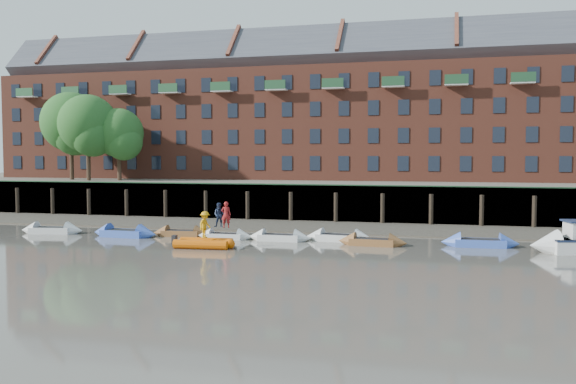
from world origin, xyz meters
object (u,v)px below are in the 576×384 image
(rowboat_6, at_px, (372,242))
(rib_tender, at_px, (206,243))
(rowboat_3, at_px, (225,236))
(rowboat_2, at_px, (182,233))
(person_rower_a, at_px, (226,215))
(rowboat_1, at_px, (125,233))
(rowboat_4, at_px, (279,237))
(motor_launch, at_px, (574,242))
(rowboat_7, at_px, (480,243))
(rowboat_5, at_px, (339,238))
(rowboat_0, at_px, (52,230))
(person_rower_b, at_px, (219,215))
(person_rib_crew, at_px, (205,225))

(rowboat_6, xyz_separation_m, rib_tender, (-10.02, -3.64, 0.06))
(rowboat_6, bearing_deg, rowboat_3, -179.73)
(rowboat_2, relative_size, person_rower_a, 2.36)
(rowboat_1, bearing_deg, rowboat_2, 21.34)
(rib_tender, bearing_deg, rowboat_2, 124.76)
(rowboat_2, xyz_separation_m, rowboat_3, (3.55, -0.61, -0.01))
(rowboat_4, distance_m, motor_launch, 18.39)
(rowboat_7, bearing_deg, rowboat_3, -179.77)
(rowboat_2, distance_m, motor_launch, 25.85)
(rowboat_4, height_order, rowboat_6, rowboat_6)
(rowboat_5, height_order, person_rower_a, person_rower_a)
(rowboat_4, relative_size, rib_tender, 1.14)
(rowboat_0, height_order, rowboat_6, rowboat_0)
(person_rower_b, bearing_deg, person_rower_a, -28.28)
(rowboat_2, xyz_separation_m, rib_tender, (3.80, -4.74, 0.07))
(rowboat_5, bearing_deg, rowboat_4, -162.61)
(person_rib_crew, bearing_deg, rowboat_7, -63.92)
(rowboat_6, bearing_deg, person_rib_crew, -157.34)
(rib_tender, relative_size, motor_launch, 0.61)
(rowboat_3, xyz_separation_m, rowboat_7, (16.97, 0.66, 0.04))
(rowboat_7, xyz_separation_m, person_rower_b, (-17.47, -0.38, 1.39))
(rowboat_1, bearing_deg, rowboat_3, 7.86)
(person_rower_a, bearing_deg, rowboat_5, 173.67)
(rowboat_3, relative_size, rowboat_4, 0.91)
(rowboat_0, relative_size, rowboat_1, 0.97)
(rowboat_6, distance_m, person_rower_b, 10.90)
(rowboat_1, distance_m, rowboat_6, 17.64)
(person_rower_a, height_order, person_rib_crew, person_rower_a)
(rowboat_1, xyz_separation_m, motor_launch, (29.63, 0.16, 0.38))
(rowboat_1, height_order, motor_launch, motor_launch)
(rowboat_0, height_order, rowboat_5, rowboat_0)
(rowboat_2, xyz_separation_m, rowboat_6, (13.82, -1.11, 0.01))
(rowboat_7, height_order, person_rib_crew, person_rib_crew)
(rowboat_0, bearing_deg, rowboat_4, -7.64)
(rowboat_6, bearing_deg, person_rower_a, -179.95)
(rowboat_3, distance_m, person_rower_a, 1.49)
(rowboat_0, xyz_separation_m, rowboat_6, (23.80, -0.10, -0.01))
(rowboat_4, bearing_deg, rowboat_5, 11.39)
(rowboat_0, relative_size, rowboat_2, 1.13)
(rowboat_7, relative_size, rib_tender, 1.27)
(rowboat_5, distance_m, person_rower_a, 7.98)
(rowboat_3, bearing_deg, rowboat_5, 5.15)
(rowboat_2, height_order, rowboat_3, rowboat_2)
(rowboat_4, xyz_separation_m, person_rib_crew, (-3.71, -4.18, 1.23))
(rowboat_1, distance_m, rowboat_3, 7.40)
(rowboat_6, xyz_separation_m, person_rower_a, (-10.20, 0.54, 1.46))
(rowboat_2, xyz_separation_m, rowboat_5, (11.43, 0.27, 0.02))
(rowboat_4, bearing_deg, rowboat_7, 2.65)
(rib_tender, bearing_deg, rowboat_1, 151.75)
(rowboat_0, relative_size, person_rib_crew, 2.89)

